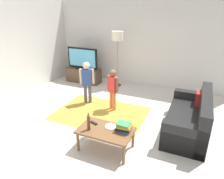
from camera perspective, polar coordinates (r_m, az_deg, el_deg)
name	(u,v)px	position (r m, az deg, el deg)	size (l,w,h in m)	color
ground	(101,125)	(4.69, -2.99, -9.95)	(7.80, 7.80, 0.00)	beige
wall_back	(142,44)	(6.87, 8.28, 12.52)	(6.00, 0.12, 2.70)	silver
area_rug	(100,113)	(5.16, -3.27, -6.66)	(2.20, 1.60, 0.01)	#B28C33
tv_stand	(84,75)	(7.23, -7.92, 3.99)	(1.20, 0.44, 0.50)	#4C3828
tv	(82,58)	(7.05, -8.27, 8.60)	(1.10, 0.28, 0.71)	black
couch	(191,119)	(4.65, 21.34, -7.80)	(0.80, 1.80, 0.86)	black
floor_lamp	(117,39)	(6.52, 1.53, 13.94)	(0.36, 0.36, 1.78)	#262626
child_near_tv	(87,79)	(5.49, -7.02, 2.98)	(0.36, 0.23, 1.16)	#4C4C59
child_center	(113,86)	(5.09, 0.19, 0.94)	(0.34, 0.20, 1.07)	orange
coffee_table	(106,132)	(3.81, -1.78, -11.76)	(1.00, 0.60, 0.42)	brown
book_stack	(124,127)	(3.71, 3.35, -10.45)	(0.30, 0.24, 0.16)	#334CA5
bottle	(89,123)	(3.73, -6.56, -9.21)	(0.06, 0.06, 0.34)	#4C3319
tv_remote	(94,123)	(3.97, -5.13, -9.30)	(0.17, 0.05, 0.02)	black
plate	(111,127)	(3.85, -0.33, -10.32)	(0.22, 0.22, 0.02)	white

